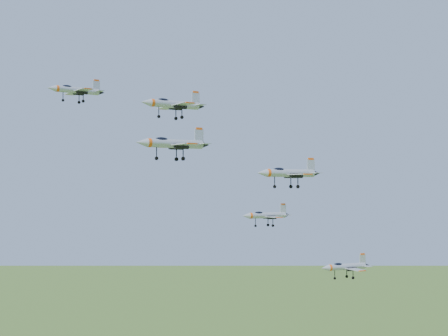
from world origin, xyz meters
name	(u,v)px	position (x,y,z in m)	size (l,w,h in m)	color
jet_lead	(76,90)	(-20.32, 15.70, 148.46)	(12.44, 10.46, 3.34)	#A6ABB3
jet_left_high	(173,104)	(-4.14, 1.41, 144.70)	(14.06, 11.73, 3.76)	#A6ABB3
jet_right_high	(173,143)	(-10.39, -16.63, 135.71)	(13.55, 11.29, 3.62)	#A6ABB3
jet_left_low	(266,215)	(17.13, 2.97, 122.53)	(11.53, 9.49, 3.09)	#A6ABB3
jet_right_low	(288,173)	(12.40, -14.84, 131.07)	(13.37, 11.01, 3.58)	#A6ABB3
jet_trail	(345,267)	(35.42, 0.62, 111.07)	(12.76, 10.48, 3.42)	#A6ABB3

